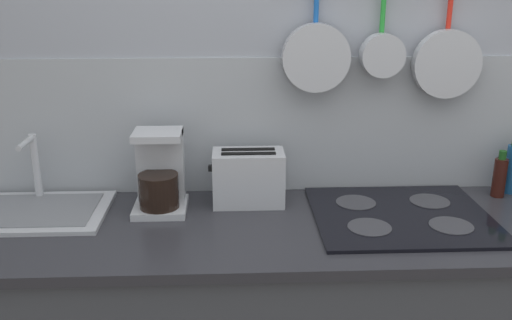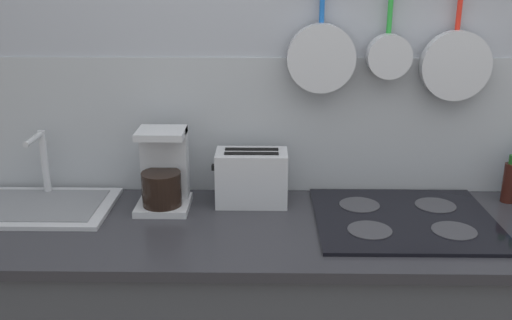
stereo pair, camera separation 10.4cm
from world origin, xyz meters
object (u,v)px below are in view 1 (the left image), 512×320
coffee_maker (160,177)px  toaster (248,178)px  bottle_olive_oil (500,176)px  bottle_cooking_wine (512,167)px

coffee_maker → toaster: size_ratio=1.05×
coffee_maker → bottle_olive_oil: (1.25, 0.06, -0.04)m
toaster → bottle_olive_oil: 0.94m
toaster → bottle_olive_oil: (0.93, 0.03, -0.02)m
bottle_olive_oil → bottle_cooking_wine: 0.07m
bottle_cooking_wine → bottle_olive_oil: bearing=-149.5°
toaster → bottle_olive_oil: size_ratio=1.52×
bottle_olive_oil → bottle_cooking_wine: bearing=30.5°
coffee_maker → toaster: (0.31, 0.03, -0.02)m
coffee_maker → toaster: bearing=5.9°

